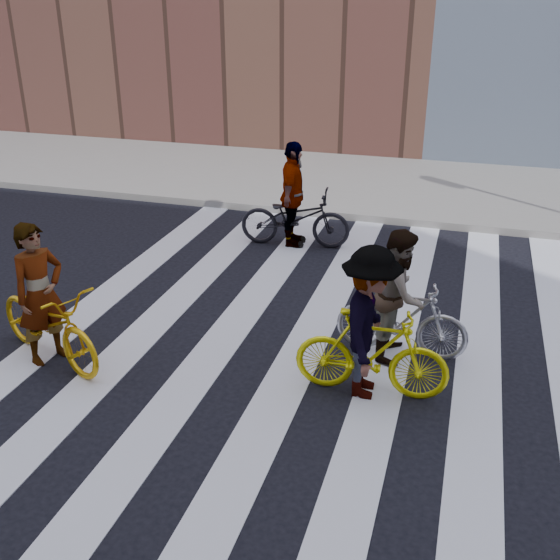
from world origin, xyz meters
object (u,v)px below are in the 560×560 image
at_px(rider_mid, 400,294).
at_px(rider_rear, 293,195).
at_px(bike_silver_mid, 402,319).
at_px(rider_right, 369,323).
at_px(bike_yellow_right, 372,353).
at_px(rider_left, 40,294).
at_px(bike_yellow_left, 48,322).
at_px(bike_dark_rear, 295,218).

distance_m(rider_mid, rider_rear, 4.08).
bearing_deg(bike_silver_mid, rider_right, 166.47).
relative_size(bike_yellow_right, rider_mid, 1.04).
xyz_separation_m(bike_yellow_right, rider_mid, (0.17, 1.00, 0.32)).
bearing_deg(rider_rear, rider_right, -160.10).
bearing_deg(rider_left, bike_silver_mid, -48.69).
bearing_deg(rider_right, bike_yellow_left, 92.95).
height_order(rider_left, rider_rear, rider_rear).
distance_m(rider_right, rider_rear, 4.83).
height_order(bike_dark_rear, rider_mid, rider_mid).
distance_m(bike_silver_mid, rider_left, 4.48).
xyz_separation_m(bike_yellow_left, bike_silver_mid, (4.20, 1.38, -0.02)).
height_order(bike_yellow_left, rider_left, rider_left).
bearing_deg(rider_mid, rider_left, 109.96).
distance_m(bike_yellow_right, rider_rear, 4.87).
height_order(bike_yellow_right, rider_mid, rider_mid).
relative_size(rider_right, rider_rear, 0.96).
xyz_separation_m(bike_dark_rear, rider_right, (2.05, -4.35, 0.39)).
distance_m(bike_silver_mid, bike_dark_rear, 4.08).
relative_size(bike_silver_mid, bike_yellow_right, 0.95).
distance_m(rider_mid, rider_right, 1.02).
height_order(rider_mid, rider_rear, rider_rear).
bearing_deg(bike_yellow_left, bike_silver_mid, -48.49).
bearing_deg(bike_silver_mid, rider_mid, 91.69).
relative_size(rider_mid, rider_rear, 0.89).
xyz_separation_m(bike_yellow_right, rider_right, (-0.05, 0.00, 0.38)).
xyz_separation_m(rider_mid, rider_right, (-0.22, -1.00, 0.06)).
xyz_separation_m(rider_left, rider_right, (3.97, 0.39, -0.00)).
relative_size(bike_silver_mid, rider_right, 0.92).
bearing_deg(bike_yellow_left, rider_left, 113.24).
bearing_deg(bike_yellow_right, bike_dark_rear, 23.05).
bearing_deg(bike_dark_rear, rider_rear, 84.14).
bearing_deg(bike_dark_rear, rider_right, -160.63).
xyz_separation_m(bike_yellow_left, rider_rear, (1.82, 4.74, 0.42)).
relative_size(bike_silver_mid, rider_mid, 0.99).
xyz_separation_m(bike_yellow_right, rider_rear, (-2.15, 4.35, 0.42)).
height_order(bike_silver_mid, rider_mid, rider_mid).
xyz_separation_m(bike_silver_mid, bike_dark_rear, (-2.32, 3.35, 0.02)).
bearing_deg(bike_dark_rear, rider_left, 152.04).
bearing_deg(bike_dark_rear, bike_silver_mid, -151.19).
bearing_deg(bike_yellow_left, bike_dark_rear, 1.66).
bearing_deg(bike_silver_mid, bike_dark_rear, 36.37).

